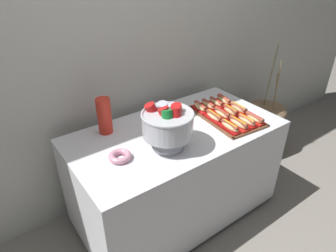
% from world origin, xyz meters
% --- Properties ---
extents(ground_plane, '(10.00, 10.00, 0.00)m').
position_xyz_m(ground_plane, '(0.00, 0.00, 0.00)').
color(ground_plane, gray).
extents(back_wall, '(6.00, 0.10, 2.60)m').
position_xyz_m(back_wall, '(0.00, 0.52, 1.30)').
color(back_wall, beige).
rests_on(back_wall, ground_plane).
extents(buffet_table, '(1.45, 0.76, 0.75)m').
position_xyz_m(buffet_table, '(0.00, 0.00, 0.40)').
color(buffet_table, silver).
rests_on(buffet_table, ground_plane).
extents(floor_vase, '(0.46, 0.46, 1.08)m').
position_xyz_m(floor_vase, '(1.23, 0.17, 0.24)').
color(floor_vase, '#896B4C').
rests_on(floor_vase, ground_plane).
extents(serving_tray, '(0.38, 0.55, 0.01)m').
position_xyz_m(serving_tray, '(0.40, -0.06, 0.76)').
color(serving_tray, brown).
rests_on(serving_tray, buffet_table).
extents(hot_dog_0, '(0.07, 0.17, 0.06)m').
position_xyz_m(hot_dog_0, '(0.28, -0.22, 0.79)').
color(hot_dog_0, '#B21414').
rests_on(hot_dog_0, serving_tray).
extents(hot_dog_1, '(0.08, 0.18, 0.06)m').
position_xyz_m(hot_dog_1, '(0.35, -0.22, 0.79)').
color(hot_dog_1, red).
rests_on(hot_dog_1, serving_tray).
extents(hot_dog_2, '(0.07, 0.16, 0.06)m').
position_xyz_m(hot_dog_2, '(0.43, -0.23, 0.79)').
color(hot_dog_2, '#B21414').
rests_on(hot_dog_2, serving_tray).
extents(hot_dog_3, '(0.07, 0.16, 0.06)m').
position_xyz_m(hot_dog_3, '(0.50, -0.24, 0.79)').
color(hot_dog_3, red).
rests_on(hot_dog_3, serving_tray).
extents(hot_dog_4, '(0.08, 0.17, 0.06)m').
position_xyz_m(hot_dog_4, '(0.29, -0.05, 0.79)').
color(hot_dog_4, '#B21414').
rests_on(hot_dog_4, serving_tray).
extents(hot_dog_5, '(0.08, 0.18, 0.06)m').
position_xyz_m(hot_dog_5, '(0.37, -0.06, 0.79)').
color(hot_dog_5, '#B21414').
rests_on(hot_dog_5, serving_tray).
extents(hot_dog_6, '(0.09, 0.16, 0.06)m').
position_xyz_m(hot_dog_6, '(0.44, -0.07, 0.79)').
color(hot_dog_6, '#B21414').
rests_on(hot_dog_6, serving_tray).
extents(hot_dog_7, '(0.07, 0.17, 0.07)m').
position_xyz_m(hot_dog_7, '(0.52, -0.07, 0.79)').
color(hot_dog_7, red).
rests_on(hot_dog_7, serving_tray).
extents(hot_dog_8, '(0.09, 0.16, 0.06)m').
position_xyz_m(hot_dog_8, '(0.31, 0.11, 0.79)').
color(hot_dog_8, red).
rests_on(hot_dog_8, serving_tray).
extents(hot_dog_9, '(0.08, 0.17, 0.06)m').
position_xyz_m(hot_dog_9, '(0.38, 0.10, 0.79)').
color(hot_dog_9, '#B21414').
rests_on(hot_dog_9, serving_tray).
extents(hot_dog_10, '(0.07, 0.16, 0.06)m').
position_xyz_m(hot_dog_10, '(0.46, 0.10, 0.79)').
color(hot_dog_10, red).
rests_on(hot_dog_10, serving_tray).
extents(hot_dog_11, '(0.09, 0.17, 0.06)m').
position_xyz_m(hot_dog_11, '(0.53, 0.09, 0.79)').
color(hot_dog_11, red).
rests_on(hot_dog_11, serving_tray).
extents(punch_bowl, '(0.32, 0.32, 0.28)m').
position_xyz_m(punch_bowl, '(-0.16, -0.12, 0.92)').
color(punch_bowl, silver).
rests_on(punch_bowl, buffet_table).
extents(cup_stack, '(0.09, 0.09, 0.24)m').
position_xyz_m(cup_stack, '(-0.39, 0.26, 0.88)').
color(cup_stack, red).
rests_on(cup_stack, buffet_table).
extents(donut, '(0.13, 0.13, 0.04)m').
position_xyz_m(donut, '(-0.46, -0.06, 0.77)').
color(donut, pink).
rests_on(donut, buffet_table).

